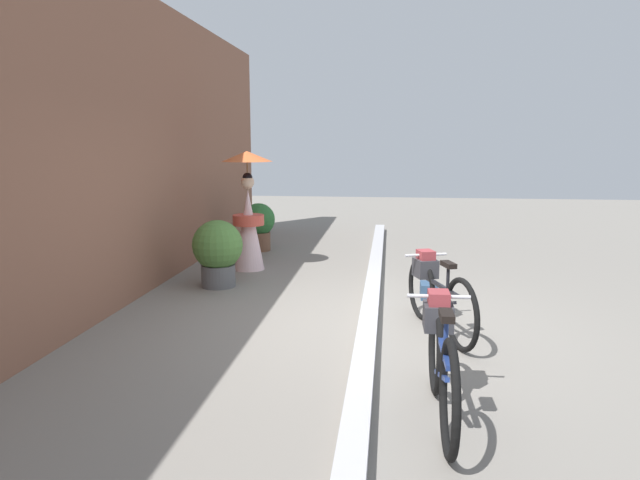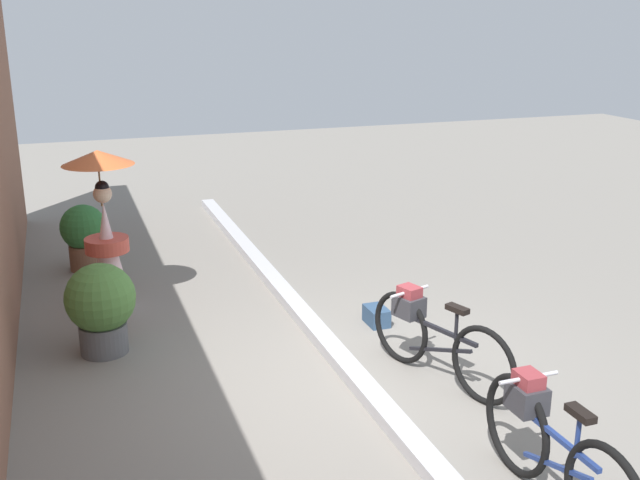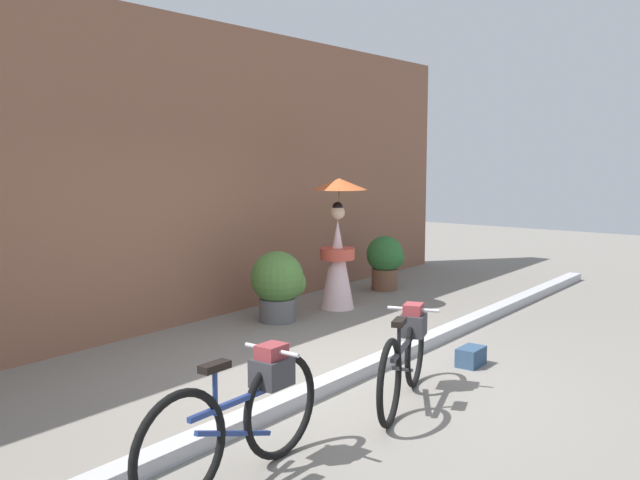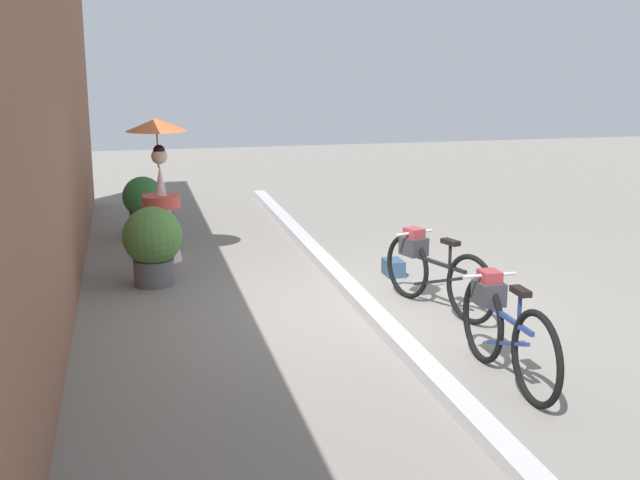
% 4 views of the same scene
% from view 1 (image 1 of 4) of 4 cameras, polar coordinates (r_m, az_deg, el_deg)
% --- Properties ---
extents(ground_plane, '(30.00, 30.00, 0.00)m').
position_cam_1_polar(ground_plane, '(6.46, 4.84, -8.32)').
color(ground_plane, gray).
extents(building_wall, '(14.00, 0.40, 3.91)m').
position_cam_1_polar(building_wall, '(7.02, -22.28, 8.68)').
color(building_wall, brown).
rests_on(building_wall, ground_plane).
extents(sidewalk_curb, '(14.00, 0.20, 0.12)m').
position_cam_1_polar(sidewalk_curb, '(6.44, 4.84, -7.81)').
color(sidewalk_curb, '#B2B2B7').
rests_on(sidewalk_curb, ground_plane).
extents(bicycle_near_officer, '(1.68, 0.67, 0.81)m').
position_cam_1_polar(bicycle_near_officer, '(6.23, 11.45, -5.02)').
color(bicycle_near_officer, black).
rests_on(bicycle_near_officer, ground_plane).
extents(bicycle_far_side, '(1.73, 0.48, 0.86)m').
position_cam_1_polar(bicycle_far_side, '(4.36, 11.89, -11.23)').
color(bicycle_far_side, black).
rests_on(bicycle_far_side, ground_plane).
extents(person_with_parasol, '(0.79, 0.79, 1.85)m').
position_cam_1_polar(person_with_parasol, '(9.07, -7.12, 2.85)').
color(person_with_parasol, silver).
rests_on(person_with_parasol, ground_plane).
extents(potted_plant_by_door, '(0.71, 0.70, 0.93)m').
position_cam_1_polar(potted_plant_by_door, '(8.11, -9.96, -0.99)').
color(potted_plant_by_door, '#59595B').
rests_on(potted_plant_by_door, ground_plane).
extents(potted_plant_small, '(0.61, 0.60, 0.88)m').
position_cam_1_polar(potted_plant_small, '(10.71, -6.00, 1.58)').
color(potted_plant_small, brown).
rests_on(potted_plant_small, ground_plane).
extents(backpack_on_pavement, '(0.33, 0.21, 0.19)m').
position_cam_1_polar(backpack_on_pavement, '(7.60, 10.75, -4.90)').
color(backpack_on_pavement, navy).
rests_on(backpack_on_pavement, ground_plane).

